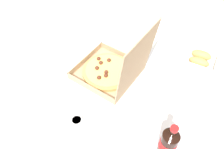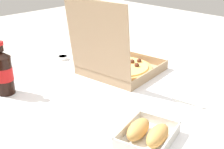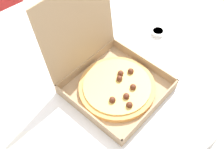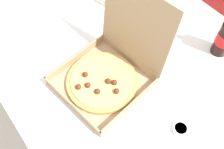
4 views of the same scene
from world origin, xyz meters
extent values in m
cube|color=white|center=(0.00, 0.00, 0.73)|extent=(1.18, 1.08, 0.03)
cylinder|color=#B7B7BC|center=(0.52, -0.47, 0.36)|extent=(0.05, 0.05, 0.72)
cube|color=tan|center=(0.06, -0.17, 0.75)|extent=(0.37, 0.37, 0.01)
cube|color=tan|center=(0.08, -0.33, 0.77)|extent=(0.33, 0.05, 0.04)
cube|color=tan|center=(-0.10, -0.19, 0.77)|extent=(0.05, 0.33, 0.04)
cube|color=tan|center=(0.22, -0.15, 0.77)|extent=(0.05, 0.33, 0.04)
cube|color=tan|center=(0.04, -0.01, 0.77)|extent=(0.33, 0.05, 0.04)
cube|color=tan|center=(0.03, 0.01, 0.96)|extent=(0.33, 0.09, 0.33)
cylinder|color=tan|center=(0.06, -0.17, 0.76)|extent=(0.29, 0.29, 0.02)
cylinder|color=#EAC666|center=(0.06, -0.17, 0.78)|extent=(0.26, 0.26, 0.01)
sphere|color=#562819|center=(0.05, -0.23, 0.78)|extent=(0.02, 0.02, 0.02)
sphere|color=#562819|center=(0.14, -0.16, 0.78)|extent=(0.02, 0.02, 0.02)
sphere|color=#562819|center=(0.08, -0.16, 0.78)|extent=(0.02, 0.02, 0.02)
sphere|color=#562819|center=(0.00, -0.21, 0.78)|extent=(0.02, 0.02, 0.02)
sphere|color=#562819|center=(0.10, -0.14, 0.78)|extent=(0.02, 0.02, 0.02)
sphere|color=#562819|center=(0.03, -0.26, 0.78)|extent=(0.02, 0.02, 0.02)
sphere|color=#562819|center=(0.09, -0.22, 0.78)|extent=(0.02, 0.02, 0.02)
cube|color=white|center=(-0.39, 0.19, 0.75)|extent=(0.19, 0.22, 0.00)
cube|color=silver|center=(-0.36, 0.10, 0.77)|extent=(0.15, 0.04, 0.03)
cube|color=silver|center=(-0.46, 0.17, 0.77)|extent=(0.05, 0.19, 0.03)
cube|color=silver|center=(-0.32, 0.21, 0.77)|extent=(0.05, 0.19, 0.03)
ellipsoid|color=tan|center=(-0.42, 0.18, 0.78)|extent=(0.08, 0.13, 0.05)
ellipsoid|color=tan|center=(-0.36, 0.20, 0.78)|extent=(0.08, 0.13, 0.05)
cylinder|color=black|center=(0.24, 0.35, 0.83)|extent=(0.07, 0.07, 0.16)
cone|color=black|center=(0.24, 0.35, 0.92)|extent=(0.07, 0.07, 0.02)
cylinder|color=black|center=(0.24, 0.35, 0.95)|extent=(0.03, 0.03, 0.02)
cylinder|color=red|center=(0.24, 0.35, 0.84)|extent=(0.07, 0.07, 0.06)
cube|color=white|center=(-0.32, -0.17, 0.75)|extent=(0.26, 0.23, 0.00)
cylinder|color=white|center=(0.40, -0.06, 0.76)|extent=(0.06, 0.06, 0.02)
cylinder|color=#DBBC66|center=(0.40, -0.06, 0.76)|extent=(0.05, 0.05, 0.01)
camera|label=1|loc=(0.69, 0.44, 1.73)|focal=35.82mm
camera|label=2|loc=(-0.86, 0.81, 1.31)|focal=47.41mm
camera|label=3|loc=(-0.35, -0.62, 1.63)|focal=45.07mm
camera|label=4|loc=(0.53, -0.48, 1.68)|focal=42.30mm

